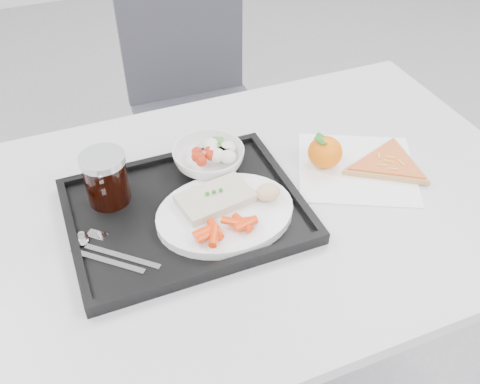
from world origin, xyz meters
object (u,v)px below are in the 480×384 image
Objects in this scene: dinner_plate at (225,213)px; chair at (195,92)px; cola_glass at (106,177)px; tangerine at (325,152)px; table at (253,222)px; pizza_slice at (388,164)px; salad_bowl at (209,158)px; tray at (186,212)px.

chair is at bearing 76.25° from dinner_plate.
cola_glass reaches higher than tangerine.
dinner_plate reaches higher than table.
chair reaches higher than pizza_slice.
salad_bowl is (-0.18, -0.67, 0.25)m from chair.
tray is 0.08m from dinner_plate.
cola_glass is at bearing 145.32° from dinner_plate.
table is 1.29× the size of chair.
table is 0.17m from salad_bowl.
dinner_plate is at bearing -151.58° from table.
tangerine is (0.46, -0.05, -0.04)m from cola_glass.
tray is at bearing -33.86° from cola_glass.
dinner_plate is at bearing -161.79° from tangerine.
dinner_plate is 0.24m from cola_glass.
cola_glass is at bearing -174.27° from salad_bowl.
chair is 8.61× the size of cola_glass.
tray is 0.17m from cola_glass.
chair reaches higher than dinner_plate.
cola_glass is 0.47m from tangerine.
chair reaches higher than salad_bowl.
salad_bowl is 1.41× the size of cola_glass.
tangerine is at bearing 13.50° from table.
pizza_slice is (0.59, -0.11, -0.06)m from cola_glass.
pizza_slice is (0.37, -0.13, -0.03)m from salad_bowl.
salad_bowl is 0.22m from cola_glass.
tangerine reaches higher than salad_bowl.
tangerine reaches higher than table.
chair is 0.79m from tangerine.
pizza_slice is (0.19, -0.80, 0.22)m from chair.
salad_bowl is (0.02, 0.16, 0.01)m from dinner_plate.
dinner_plate is (0.07, -0.05, 0.02)m from tray.
tray is 0.14m from salad_bowl.
cola_glass is (-0.13, 0.09, 0.06)m from tray.
chair is at bearing 94.79° from tangerine.
tray is (-0.14, 0.01, 0.08)m from table.
tangerine is (0.24, -0.07, -0.00)m from salad_bowl.
dinner_plate is 1.11× the size of pizza_slice.
tray is at bearing -108.97° from chair.
dinner_plate is (-0.20, -0.83, 0.24)m from chair.
tangerine is (0.06, -0.74, 0.25)m from chair.
cola_glass is at bearing 174.05° from tangerine.
pizza_slice is at bearing -10.60° from cola_glass.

